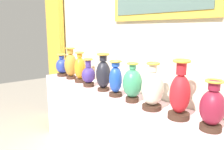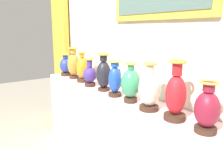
{
  "view_description": "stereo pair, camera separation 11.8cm",
  "coord_description": "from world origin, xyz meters",
  "px_view_note": "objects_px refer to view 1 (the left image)",
  "views": [
    {
      "loc": [
        1.83,
        -1.41,
        1.55
      ],
      "look_at": [
        0.0,
        0.0,
        1.08
      ],
      "focal_mm": 36.27,
      "sensor_mm": 36.0,
      "label": 1
    },
    {
      "loc": [
        1.9,
        -1.31,
        1.55
      ],
      "look_at": [
        0.0,
        0.0,
        1.08
      ],
      "focal_mm": 36.27,
      "sensor_mm": 36.0,
      "label": 2
    }
  ],
  "objects_px": {
    "vase_onyx": "(103,74)",
    "vase_burgundy": "(212,108)",
    "vase_indigo": "(89,75)",
    "vase_sapphire": "(116,80)",
    "vase_jade": "(132,84)",
    "vase_cobalt": "(62,66)",
    "vase_ochre": "(71,65)",
    "vase_amber": "(80,69)",
    "vase_crimson": "(180,94)",
    "vase_ivory": "(152,89)"
  },
  "relations": [
    {
      "from": "vase_amber",
      "to": "vase_onyx",
      "type": "height_order",
      "value": "vase_onyx"
    },
    {
      "from": "vase_crimson",
      "to": "vase_burgundy",
      "type": "relative_size",
      "value": 1.31
    },
    {
      "from": "vase_ochre",
      "to": "vase_jade",
      "type": "distance_m",
      "value": 1.22
    },
    {
      "from": "vase_indigo",
      "to": "vase_crimson",
      "type": "distance_m",
      "value": 1.23
    },
    {
      "from": "vase_onyx",
      "to": "vase_crimson",
      "type": "bearing_deg",
      "value": -0.23
    },
    {
      "from": "vase_ivory",
      "to": "vase_indigo",
      "type": "bearing_deg",
      "value": -179.3
    },
    {
      "from": "vase_amber",
      "to": "vase_crimson",
      "type": "distance_m",
      "value": 1.48
    },
    {
      "from": "vase_onyx",
      "to": "vase_jade",
      "type": "xyz_separation_m",
      "value": [
        0.47,
        -0.01,
        -0.02
      ]
    },
    {
      "from": "vase_ivory",
      "to": "vase_sapphire",
      "type": "bearing_deg",
      "value": -179.37
    },
    {
      "from": "vase_onyx",
      "to": "vase_burgundy",
      "type": "height_order",
      "value": "vase_onyx"
    },
    {
      "from": "vase_cobalt",
      "to": "vase_crimson",
      "type": "distance_m",
      "value": 1.97
    },
    {
      "from": "vase_amber",
      "to": "vase_indigo",
      "type": "relative_size",
      "value": 1.17
    },
    {
      "from": "vase_onyx",
      "to": "vase_jade",
      "type": "bearing_deg",
      "value": -1.37
    },
    {
      "from": "vase_jade",
      "to": "vase_amber",
      "type": "bearing_deg",
      "value": 179.22
    },
    {
      "from": "vase_cobalt",
      "to": "vase_onyx",
      "type": "relative_size",
      "value": 0.77
    },
    {
      "from": "vase_onyx",
      "to": "vase_sapphire",
      "type": "xyz_separation_m",
      "value": [
        0.24,
        -0.02,
        -0.02
      ]
    },
    {
      "from": "vase_cobalt",
      "to": "vase_indigo",
      "type": "height_order",
      "value": "vase_indigo"
    },
    {
      "from": "vase_crimson",
      "to": "vase_amber",
      "type": "bearing_deg",
      "value": 179.77
    },
    {
      "from": "vase_amber",
      "to": "vase_burgundy",
      "type": "height_order",
      "value": "vase_amber"
    },
    {
      "from": "vase_ivory",
      "to": "vase_burgundy",
      "type": "height_order",
      "value": "vase_ivory"
    },
    {
      "from": "vase_onyx",
      "to": "vase_ivory",
      "type": "bearing_deg",
      "value": -1.28
    },
    {
      "from": "vase_onyx",
      "to": "vase_jade",
      "type": "relative_size",
      "value": 1.12
    },
    {
      "from": "vase_onyx",
      "to": "vase_sapphire",
      "type": "relative_size",
      "value": 1.14
    },
    {
      "from": "vase_amber",
      "to": "vase_crimson",
      "type": "bearing_deg",
      "value": -0.23
    },
    {
      "from": "vase_indigo",
      "to": "vase_jade",
      "type": "bearing_deg",
      "value": 1.32
    },
    {
      "from": "vase_cobalt",
      "to": "vase_amber",
      "type": "xyz_separation_m",
      "value": [
        0.48,
        0.01,
        0.03
      ]
    },
    {
      "from": "vase_cobalt",
      "to": "vase_sapphire",
      "type": "relative_size",
      "value": 0.88
    },
    {
      "from": "vase_ochre",
      "to": "vase_indigo",
      "type": "height_order",
      "value": "vase_ochre"
    },
    {
      "from": "vase_indigo",
      "to": "vase_burgundy",
      "type": "distance_m",
      "value": 1.49
    },
    {
      "from": "vase_onyx",
      "to": "vase_burgundy",
      "type": "relative_size",
      "value": 1.2
    },
    {
      "from": "vase_indigo",
      "to": "vase_sapphire",
      "type": "relative_size",
      "value": 0.92
    },
    {
      "from": "vase_ochre",
      "to": "vase_burgundy",
      "type": "distance_m",
      "value": 1.98
    },
    {
      "from": "vase_crimson",
      "to": "vase_burgundy",
      "type": "xyz_separation_m",
      "value": [
        0.25,
        0.0,
        -0.04
      ]
    },
    {
      "from": "vase_amber",
      "to": "vase_onyx",
      "type": "distance_m",
      "value": 0.51
    },
    {
      "from": "vase_jade",
      "to": "vase_cobalt",
      "type": "bearing_deg",
      "value": -179.96
    },
    {
      "from": "vase_cobalt",
      "to": "vase_sapphire",
      "type": "distance_m",
      "value": 1.23
    },
    {
      "from": "vase_indigo",
      "to": "vase_ivory",
      "type": "relative_size",
      "value": 0.83
    },
    {
      "from": "vase_onyx",
      "to": "vase_sapphire",
      "type": "bearing_deg",
      "value": -5.12
    },
    {
      "from": "vase_burgundy",
      "to": "vase_ochre",
      "type": "bearing_deg",
      "value": 179.87
    },
    {
      "from": "vase_cobalt",
      "to": "vase_ivory",
      "type": "relative_size",
      "value": 0.8
    },
    {
      "from": "vase_sapphire",
      "to": "vase_crimson",
      "type": "distance_m",
      "value": 0.74
    },
    {
      "from": "vase_ochre",
      "to": "vase_sapphire",
      "type": "height_order",
      "value": "vase_ochre"
    },
    {
      "from": "vase_indigo",
      "to": "vase_sapphire",
      "type": "height_order",
      "value": "vase_sapphire"
    },
    {
      "from": "vase_sapphire",
      "to": "vase_burgundy",
      "type": "bearing_deg",
      "value": 1.09
    },
    {
      "from": "vase_onyx",
      "to": "vase_crimson",
      "type": "xyz_separation_m",
      "value": [
        0.98,
        -0.0,
        0.0
      ]
    },
    {
      "from": "vase_sapphire",
      "to": "vase_amber",
      "type": "bearing_deg",
      "value": 178.19
    },
    {
      "from": "vase_amber",
      "to": "vase_sapphire",
      "type": "bearing_deg",
      "value": -1.81
    },
    {
      "from": "vase_ivory",
      "to": "vase_amber",
      "type": "bearing_deg",
      "value": 179.15
    },
    {
      "from": "vase_onyx",
      "to": "vase_ivory",
      "type": "relative_size",
      "value": 1.03
    },
    {
      "from": "vase_cobalt",
      "to": "vase_onyx",
      "type": "height_order",
      "value": "vase_onyx"
    }
  ]
}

